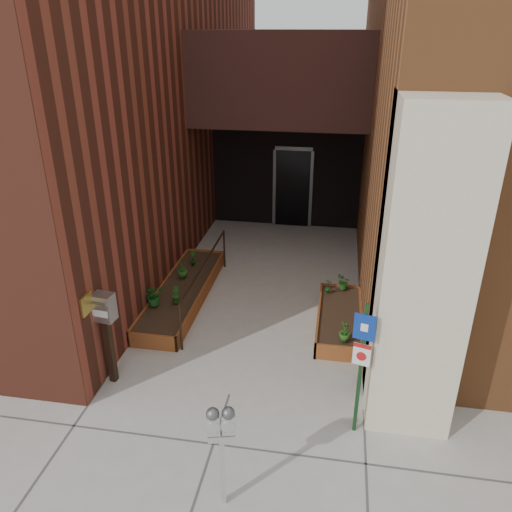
% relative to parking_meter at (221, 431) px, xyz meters
% --- Properties ---
extents(ground, '(80.00, 80.00, 0.00)m').
position_rel_parking_meter_xyz_m(ground, '(-0.34, 1.84, -1.09)').
color(ground, '#9E9991').
rests_on(ground, ground).
extents(architecture, '(20.00, 14.60, 10.00)m').
position_rel_parking_meter_xyz_m(architecture, '(-0.52, 8.74, 3.89)').
color(architecture, maroon).
rests_on(architecture, ground).
extents(planter_left, '(0.90, 3.60, 0.30)m').
position_rel_parking_meter_xyz_m(planter_left, '(-1.89, 4.54, -0.96)').
color(planter_left, maroon).
rests_on(planter_left, ground).
extents(planter_right, '(0.80, 2.20, 0.30)m').
position_rel_parking_meter_xyz_m(planter_right, '(1.26, 4.04, -0.96)').
color(planter_right, maroon).
rests_on(planter_right, ground).
extents(handrail, '(0.04, 3.34, 0.90)m').
position_rel_parking_meter_xyz_m(handrail, '(-1.39, 4.49, -0.34)').
color(handrail, black).
rests_on(handrail, ground).
extents(parking_meter, '(0.33, 0.18, 1.41)m').
position_rel_parking_meter_xyz_m(parking_meter, '(0.00, 0.00, 0.00)').
color(parking_meter, '#B8B8BB').
rests_on(parking_meter, ground).
extents(sign_post, '(0.27, 0.10, 2.00)m').
position_rel_parking_meter_xyz_m(sign_post, '(1.51, 1.41, 0.14)').
color(sign_post, '#123416').
rests_on(sign_post, ground).
extents(payment_dropbox, '(0.33, 0.27, 1.54)m').
position_rel_parking_meter_xyz_m(payment_dropbox, '(-2.20, 1.88, 0.02)').
color(payment_dropbox, black).
rests_on(payment_dropbox, ground).
extents(shrub_left_a, '(0.52, 0.52, 0.41)m').
position_rel_parking_meter_xyz_m(shrub_left_a, '(-2.19, 3.74, -0.58)').
color(shrub_left_a, '#195A1C').
rests_on(shrub_left_a, planter_left).
extents(shrub_left_b, '(0.24, 0.24, 0.32)m').
position_rel_parking_meter_xyz_m(shrub_left_b, '(-1.82, 3.89, -0.63)').
color(shrub_left_b, '#1C5317').
rests_on(shrub_left_b, planter_left).
extents(shrub_left_c, '(0.29, 0.29, 0.36)m').
position_rel_parking_meter_xyz_m(shrub_left_c, '(-2.01, 4.93, -0.61)').
color(shrub_left_c, '#25611B').
rests_on(shrub_left_c, planter_left).
extents(shrub_left_d, '(0.24, 0.24, 0.32)m').
position_rel_parking_meter_xyz_m(shrub_left_d, '(-1.95, 5.53, -0.63)').
color(shrub_left_d, '#174F16').
rests_on(shrub_left_d, planter_left).
extents(shrub_right_a, '(0.20, 0.20, 0.34)m').
position_rel_parking_meter_xyz_m(shrub_right_a, '(1.35, 3.14, -0.62)').
color(shrub_right_a, '#265B1A').
rests_on(shrub_right_a, planter_right).
extents(shrub_right_b, '(0.21, 0.21, 0.30)m').
position_rel_parking_meter_xyz_m(shrub_right_b, '(1.01, 4.75, -0.64)').
color(shrub_right_b, '#18541C').
rests_on(shrub_right_b, planter_right).
extents(shrub_right_c, '(0.33, 0.33, 0.30)m').
position_rel_parking_meter_xyz_m(shrub_right_c, '(1.31, 4.94, -0.64)').
color(shrub_right_c, '#1D5719').
rests_on(shrub_right_c, planter_right).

